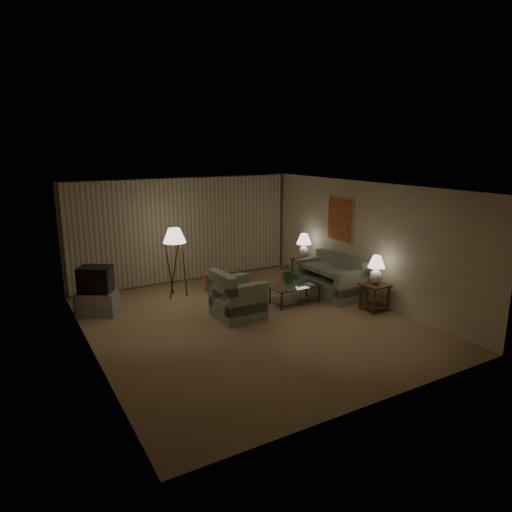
{
  "coord_description": "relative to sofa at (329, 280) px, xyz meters",
  "views": [
    {
      "loc": [
        -4.19,
        -7.57,
        3.47
      ],
      "look_at": [
        0.52,
        0.6,
        1.18
      ],
      "focal_mm": 32.0,
      "sensor_mm": 36.0,
      "label": 1
    }
  ],
  "objects": [
    {
      "name": "table_lamp_near",
      "position": [
        0.15,
        -1.35,
        0.6
      ],
      "size": [
        0.36,
        0.36,
        0.62
      ],
      "color": "white",
      "rests_on": "side_table_near"
    },
    {
      "name": "side_table_far",
      "position": [
        0.15,
        1.25,
        0.04
      ],
      "size": [
        0.55,
        0.46,
        0.6
      ],
      "color": "#351B0E",
      "rests_on": "ground"
    },
    {
      "name": "crt_tv",
      "position": [
        -5.05,
        1.38,
        0.4
      ],
      "size": [
        1.05,
        1.03,
        0.55
      ],
      "primitive_type": "cube",
      "rotation": [
        0.0,
        0.0,
        -0.56
      ],
      "color": "black",
      "rests_on": "tv_cabinet"
    },
    {
      "name": "tv_cabinet",
      "position": [
        -5.05,
        1.38,
        -0.12
      ],
      "size": [
        1.25,
        1.22,
        0.5
      ],
      "primitive_type": "cube",
      "rotation": [
        0.0,
        0.0,
        -0.56
      ],
      "color": "#97979A",
      "rests_on": "ground"
    },
    {
      "name": "flowers",
      "position": [
        -1.21,
        -0.1,
        0.45
      ],
      "size": [
        0.56,
        0.53,
        0.5
      ],
      "primitive_type": "imported",
      "rotation": [
        0.0,
        0.0,
        -0.4
      ],
      "color": "#327134",
      "rests_on": "vase"
    },
    {
      "name": "coffee_table",
      "position": [
        -1.06,
        -0.1,
        -0.09
      ],
      "size": [
        1.15,
        0.63,
        0.41
      ],
      "color": "silver",
      "rests_on": "ground"
    },
    {
      "name": "floor_lamp",
      "position": [
        -3.19,
        1.69,
        0.48
      ],
      "size": [
        0.53,
        0.53,
        1.63
      ],
      "color": "#351B0E",
      "rests_on": "ground"
    },
    {
      "name": "room_shell",
      "position": [
        -2.48,
        0.96,
        1.38
      ],
      "size": [
        6.04,
        7.02,
        2.72
      ],
      "color": "beige",
      "rests_on": "ground"
    },
    {
      "name": "vase",
      "position": [
        -1.21,
        -0.1,
        0.12
      ],
      "size": [
        0.16,
        0.16,
        0.15
      ],
      "primitive_type": "imported",
      "rotation": [
        0.0,
        0.0,
        -0.09
      ],
      "color": "white",
      "rests_on": "coffee_table"
    },
    {
      "name": "sofa",
      "position": [
        0.0,
        0.0,
        0.0
      ],
      "size": [
        1.69,
        0.88,
        0.74
      ],
      "rotation": [
        0.0,
        0.0,
        -1.56
      ],
      "color": "gray",
      "rests_on": "ground"
    },
    {
      "name": "book",
      "position": [
        -0.81,
        -0.2,
        0.05
      ],
      "size": [
        0.17,
        0.22,
        0.02
      ],
      "primitive_type": "imported",
      "rotation": [
        0.0,
        0.0,
        -0.05
      ],
      "color": "olive",
      "rests_on": "coffee_table"
    },
    {
      "name": "side_table_near",
      "position": [
        0.15,
        -1.35,
        0.04
      ],
      "size": [
        0.5,
        0.5,
        0.6
      ],
      "color": "#351B0E",
      "rests_on": "ground"
    },
    {
      "name": "ottoman",
      "position": [
        -2.11,
        1.69,
        -0.16
      ],
      "size": [
        0.74,
        0.74,
        0.42
      ],
      "primitive_type": "cylinder",
      "rotation": [
        0.0,
        0.0,
        -0.18
      ],
      "color": "#A95E39",
      "rests_on": "ground"
    },
    {
      "name": "armchair",
      "position": [
        -2.56,
        -0.22,
        0.02
      ],
      "size": [
        0.96,
        0.91,
        0.79
      ],
      "rotation": [
        0.0,
        0.0,
        1.58
      ],
      "color": "gray",
      "rests_on": "ground"
    },
    {
      "name": "ground",
      "position": [
        -2.5,
        -0.55,
        -0.37
      ],
      "size": [
        7.0,
        7.0,
        0.0
      ],
      "primitive_type": "plane",
      "color": "#A37A5A",
      "rests_on": "ground"
    },
    {
      "name": "table_lamp_far",
      "position": [
        0.15,
        1.25,
        0.62
      ],
      "size": [
        0.38,
        0.38,
        0.66
      ],
      "color": "white",
      "rests_on": "side_table_far"
    }
  ]
}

